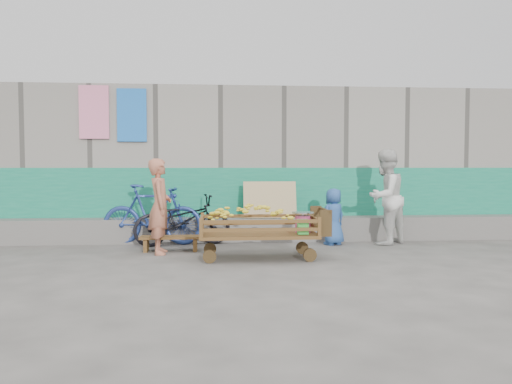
{
  "coord_description": "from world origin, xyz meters",
  "views": [
    {
      "loc": [
        -0.74,
        -7.11,
        1.44
      ],
      "look_at": [
        -0.05,
        1.2,
        1.0
      ],
      "focal_mm": 35.0,
      "sensor_mm": 36.0,
      "label": 1
    }
  ],
  "objects": [
    {
      "name": "bench",
      "position": [
        -1.48,
        1.33,
        0.19
      ],
      "size": [
        1.02,
        0.31,
        0.26
      ],
      "color": "brown",
      "rests_on": "ground"
    },
    {
      "name": "banana_cart",
      "position": [
        -0.1,
        0.55,
        0.57
      ],
      "size": [
        1.97,
        0.9,
        0.84
      ],
      "color": "brown",
      "rests_on": "ground"
    },
    {
      "name": "child",
      "position": [
        1.42,
        1.78,
        0.52
      ],
      "size": [
        0.6,
        0.54,
        1.03
      ],
      "primitive_type": "imported",
      "rotation": [
        0.0,
        0.0,
        3.67
      ],
      "color": "#2B5499",
      "rests_on": "ground"
    },
    {
      "name": "bicycle_dark",
      "position": [
        -1.32,
        1.92,
        0.46
      ],
      "size": [
        1.84,
        0.99,
        0.92
      ],
      "primitive_type": "imported",
      "rotation": [
        0.0,
        0.0,
        1.8
      ],
      "color": "black",
      "rests_on": "ground"
    },
    {
      "name": "vendor_man",
      "position": [
        -1.63,
        1.1,
        0.78
      ],
      "size": [
        0.41,
        0.59,
        1.56
      ],
      "primitive_type": "imported",
      "rotation": [
        0.0,
        0.0,
        1.64
      ],
      "color": "#B96B4F",
      "rests_on": "ground"
    },
    {
      "name": "ground",
      "position": [
        0.0,
        0.0,
        0.0
      ],
      "size": [
        80.0,
        80.0,
        0.0
      ],
      "primitive_type": "plane",
      "color": "#4F4C48",
      "rests_on": "ground"
    },
    {
      "name": "bicycle_blue",
      "position": [
        -1.87,
        2.05,
        0.55
      ],
      "size": [
        1.89,
        0.76,
        1.1
      ],
      "primitive_type": "imported",
      "rotation": [
        0.0,
        0.0,
        1.44
      ],
      "color": "navy",
      "rests_on": "ground"
    },
    {
      "name": "woman",
      "position": [
        2.37,
        1.77,
        0.87
      ],
      "size": [
        1.07,
        1.04,
        1.74
      ],
      "primitive_type": "imported",
      "rotation": [
        0.0,
        0.0,
        3.8
      ],
      "color": "silver",
      "rests_on": "ground"
    },
    {
      "name": "building_wall",
      "position": [
        -0.0,
        4.05,
        1.47
      ],
      "size": [
        12.0,
        3.5,
        3.0
      ],
      "color": "gray",
      "rests_on": "ground"
    }
  ]
}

